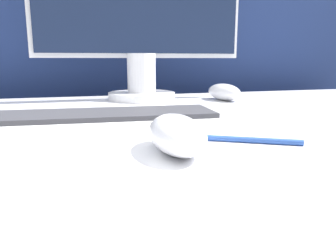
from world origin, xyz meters
TOP-DOWN VIEW (x-y plane):
  - partition_panel at (0.00, 0.66)m, footprint 5.00×0.03m
  - computer_mouse_near at (-0.04, -0.12)m, footprint 0.06×0.13m
  - keyboard at (-0.14, 0.06)m, footprint 0.46×0.15m
  - monitor at (0.03, 0.40)m, footprint 0.56×0.18m
  - computer_mouse_far at (0.24, 0.33)m, footprint 0.08×0.13m
  - pen at (0.07, -0.10)m, footprint 0.13×0.08m

SIDE VIEW (x-z plane):
  - partition_panel at x=0.00m, z-range 0.00..1.22m
  - pen at x=0.07m, z-range 0.71..0.72m
  - keyboard at x=-0.14m, z-range 0.71..0.73m
  - computer_mouse_far at x=0.24m, z-range 0.71..0.75m
  - computer_mouse_near at x=-0.04m, z-range 0.71..0.76m
  - monitor at x=0.03m, z-range 0.73..1.21m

